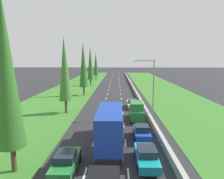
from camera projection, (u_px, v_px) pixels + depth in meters
ground_plane at (114, 89)px, 60.02m from camera, size 300.00×300.00×0.00m
grass_verge_left at (73, 89)px, 60.35m from camera, size 14.00×140.00×0.04m
grass_verge_right at (162, 89)px, 59.64m from camera, size 14.00×140.00×0.04m
median_barrier at (133, 88)px, 59.80m from camera, size 0.44×120.00×0.85m
lane_markings at (114, 89)px, 60.02m from camera, size 3.64×116.00×0.01m
teal_sedan_right_lane at (146, 156)px, 16.94m from camera, size 1.82×4.50×1.64m
blue_hatchback_right_lane at (141, 132)px, 22.39m from camera, size 1.74×3.90×1.72m
green_van_right_lane at (136, 111)px, 29.36m from camera, size 1.96×4.90×2.82m
white_sedan_right_lane at (132, 104)px, 36.80m from camera, size 1.82×4.50×1.64m
green_sedan_left_lane at (66, 162)px, 16.02m from camera, size 1.82×4.50×1.64m
blue_box_truck_centre_lane at (110, 126)px, 20.48m from camera, size 2.46×9.40×4.18m
poplar_tree_nearest at (6, 71)px, 14.79m from camera, size 2.16×2.16×14.30m
poplar_tree_second at (65, 69)px, 32.28m from camera, size 2.12×2.12×12.78m
poplar_tree_third at (83, 65)px, 48.27m from camera, size 2.13×2.13×13.21m
poplar_tree_fourth at (90, 63)px, 66.24m from camera, size 2.13×2.13×13.33m
poplar_tree_fifth at (96, 64)px, 84.07m from camera, size 2.10×2.10×12.00m
street_light_mast at (151, 85)px, 29.92m from camera, size 3.20×0.28×9.00m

